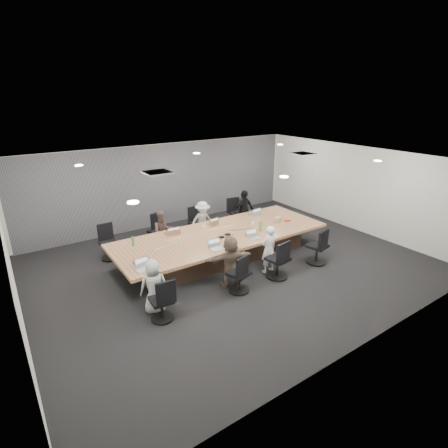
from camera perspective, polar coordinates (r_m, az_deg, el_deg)
floor at (r=9.57m, az=1.35°, el=-6.60°), size 10.00×8.00×0.00m
ceiling at (r=8.66m, az=1.50°, el=10.12°), size 10.00×8.00×0.00m
wall_back at (r=12.36m, az=-9.42°, el=6.40°), size 10.00×0.00×2.80m
wall_front at (r=6.47m, az=22.60°, el=-8.50°), size 10.00×0.00×2.80m
wall_left at (r=7.54m, az=-31.52°, el=-5.87°), size 0.00×8.00×2.80m
wall_right at (r=12.48m, az=20.60°, el=5.49°), size 0.00×8.00×2.80m
curtain at (r=12.29m, az=-9.26°, el=6.33°), size 9.80×0.04×2.80m
conference_table at (r=9.77m, az=-0.33°, el=-3.39°), size 6.00×2.20×0.74m
chair_0 at (r=10.23m, az=-18.26°, el=-3.44°), size 0.54×0.54×0.78m
chair_1 at (r=10.65m, az=-10.67°, el=-1.60°), size 0.71×0.71×0.83m
chair_2 at (r=11.20m, az=-4.39°, el=-0.31°), size 0.55×0.55×0.77m
chair_3 at (r=12.00m, az=2.19°, el=1.36°), size 0.67×0.67×0.85m
chair_4 at (r=7.37m, az=-10.17°, el=-12.63°), size 0.54×0.54×0.75m
chair_5 at (r=8.19m, az=2.46°, el=-8.55°), size 0.65×0.65×0.77m
chair_6 at (r=8.85m, az=8.73°, el=-6.14°), size 0.65×0.65×0.85m
chair_7 at (r=9.81m, az=14.96°, el=-3.91°), size 0.68×0.68×0.84m
person_1 at (r=10.27m, az=-9.95°, el=-1.18°), size 0.67×0.56×1.23m
laptop_1 at (r=9.76m, az=-8.65°, el=-1.45°), size 0.37×0.28×0.02m
person_2 at (r=10.83m, az=-3.50°, el=0.40°), size 0.88×0.58×1.28m
laptop_2 at (r=10.35m, az=-1.96°, el=0.09°), size 0.33×0.24×0.02m
person_3 at (r=11.64m, az=3.22°, el=2.18°), size 0.85×0.43×1.40m
laptop_3 at (r=11.22m, az=4.92°, el=1.67°), size 0.37×0.28×0.02m
person_4 at (r=7.53m, az=-11.39°, el=-9.95°), size 0.66×0.51×1.19m
laptop_4 at (r=7.91m, az=-13.05°, el=-7.25°), size 0.36×0.28×0.02m
person_5 at (r=8.32m, az=1.05°, el=-6.08°), size 1.23×0.62×1.27m
laptop_5 at (r=8.69m, az=-1.03°, el=-4.06°), size 0.35×0.25×0.02m
person_6 at (r=8.99m, az=7.30°, el=-4.13°), size 0.46×0.31×1.27m
laptop_6 at (r=9.33m, az=5.12°, el=-2.34°), size 0.32×0.24×0.02m
bottle_green_left at (r=9.11m, az=-14.63°, el=-2.75°), size 0.07×0.07×0.25m
bottle_green_right at (r=9.82m, az=5.95°, el=-0.38°), size 0.10×0.10×0.27m
bottle_clear at (r=8.88m, az=-7.26°, el=-2.92°), size 0.08×0.08×0.23m
cup_white_far at (r=9.92m, az=-3.32°, el=-0.59°), size 0.10×0.10×0.11m
cup_white_near at (r=10.27m, az=4.74°, el=0.10°), size 0.09×0.09×0.10m
mug_brown at (r=8.19m, az=-14.31°, el=-6.03°), size 0.09×0.09×0.10m
mic_left at (r=9.36m, az=-0.48°, el=-2.14°), size 0.16×0.11×0.03m
mic_right at (r=9.54m, az=0.57°, el=-1.70°), size 0.17×0.13×0.03m
stapler at (r=9.55m, az=3.96°, el=-1.65°), size 0.15×0.05×0.05m
canvas_bag at (r=10.62m, az=8.72°, el=0.72°), size 0.29×0.27×0.13m
snack_packet at (r=10.75m, az=10.31°, el=0.60°), size 0.21×0.18×0.04m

